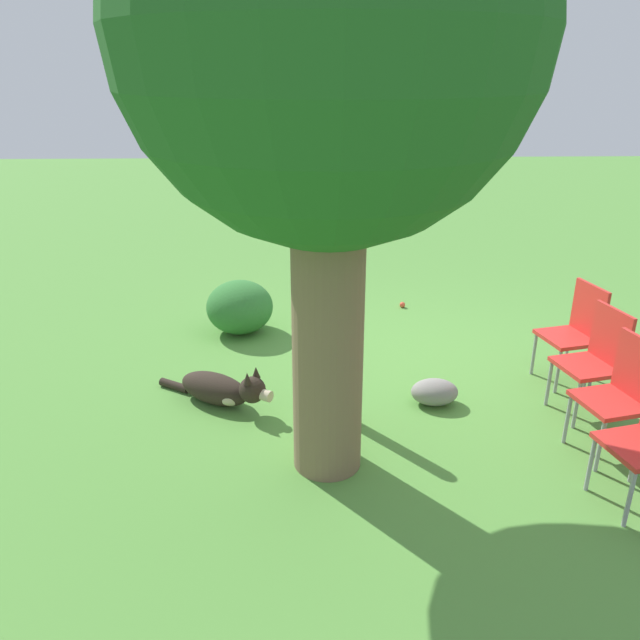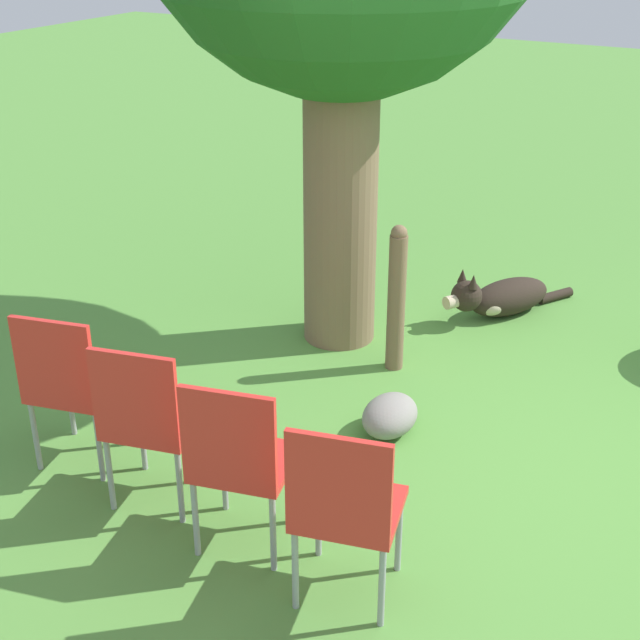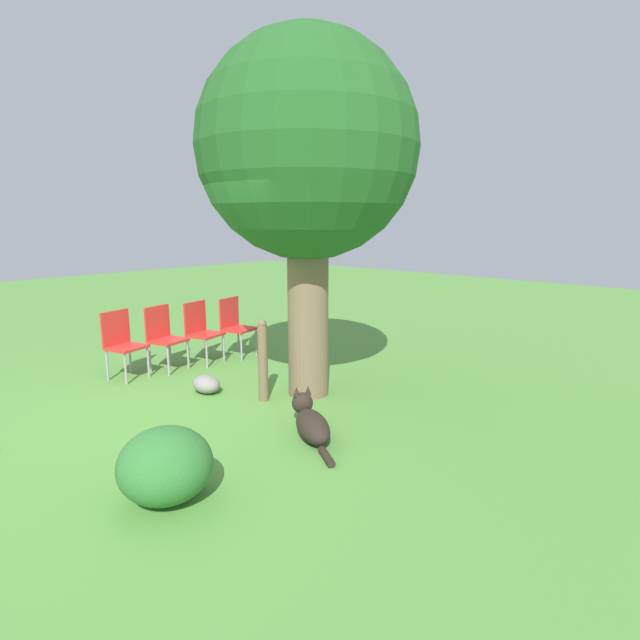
{
  "view_description": "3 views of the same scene",
  "coord_description": "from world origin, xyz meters",
  "px_view_note": "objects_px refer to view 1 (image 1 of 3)",
  "views": [
    {
      "loc": [
        0.91,
        5.27,
        2.73
      ],
      "look_at": [
        0.78,
        1.3,
        1.1
      ],
      "focal_mm": 35.0,
      "sensor_mm": 36.0,
      "label": 1
    },
    {
      "loc": [
        -4.27,
        -1.21,
        2.83
      ],
      "look_at": [
        -0.23,
        1.02,
        0.61
      ],
      "focal_mm": 50.0,
      "sensor_mm": 36.0,
      "label": 2
    },
    {
      "loc": [
        4.82,
        -2.9,
        2.14
      ],
      "look_at": [
        0.79,
        1.54,
        0.92
      ],
      "focal_mm": 28.0,
      "sensor_mm": 36.0,
      "label": 3
    }
  ],
  "objects_px": {
    "dog": "(222,389)",
    "fence_post": "(354,369)",
    "red_chair_0": "(576,328)",
    "tennis_ball": "(402,305)",
    "red_chair_1": "(596,355)",
    "oak_tree": "(329,38)",
    "red_chair_2": "(621,390)"
  },
  "relations": [
    {
      "from": "oak_tree",
      "to": "dog",
      "type": "relative_size",
      "value": 3.91
    },
    {
      "from": "fence_post",
      "to": "tennis_ball",
      "type": "distance_m",
      "value": 2.79
    },
    {
      "from": "red_chair_1",
      "to": "oak_tree",
      "type": "bearing_deg",
      "value": 3.45
    },
    {
      "from": "red_chair_0",
      "to": "tennis_ball",
      "type": "height_order",
      "value": "red_chair_0"
    },
    {
      "from": "red_chair_1",
      "to": "tennis_ball",
      "type": "height_order",
      "value": "red_chair_1"
    },
    {
      "from": "red_chair_1",
      "to": "dog",
      "type": "bearing_deg",
      "value": -17.11
    },
    {
      "from": "dog",
      "to": "red_chair_1",
      "type": "xyz_separation_m",
      "value": [
        -3.1,
        0.23,
        0.38
      ]
    },
    {
      "from": "dog",
      "to": "oak_tree",
      "type": "bearing_deg",
      "value": -14.08
    },
    {
      "from": "dog",
      "to": "tennis_ball",
      "type": "distance_m",
      "value": 2.98
    },
    {
      "from": "oak_tree",
      "to": "red_chair_2",
      "type": "bearing_deg",
      "value": -178.01
    },
    {
      "from": "oak_tree",
      "to": "fence_post",
      "type": "xyz_separation_m",
      "value": [
        -0.24,
        -0.53,
        -2.37
      ]
    },
    {
      "from": "fence_post",
      "to": "tennis_ball",
      "type": "height_order",
      "value": "fence_post"
    },
    {
      "from": "red_chair_1",
      "to": "red_chair_2",
      "type": "xyz_separation_m",
      "value": [
        0.08,
        0.58,
        0.0
      ]
    },
    {
      "from": "dog",
      "to": "red_chair_0",
      "type": "distance_m",
      "value": 3.22
    },
    {
      "from": "red_chair_1",
      "to": "tennis_ball",
      "type": "bearing_deg",
      "value": -77.59
    },
    {
      "from": "oak_tree",
      "to": "red_chair_0",
      "type": "bearing_deg",
      "value": -151.83
    },
    {
      "from": "oak_tree",
      "to": "red_chair_2",
      "type": "height_order",
      "value": "oak_tree"
    },
    {
      "from": "fence_post",
      "to": "red_chair_1",
      "type": "distance_m",
      "value": 2.0
    },
    {
      "from": "red_chair_0",
      "to": "fence_post",
      "type": "bearing_deg",
      "value": 5.83
    },
    {
      "from": "fence_post",
      "to": "dog",
      "type": "bearing_deg",
      "value": -17.65
    },
    {
      "from": "oak_tree",
      "to": "red_chair_1",
      "type": "relative_size",
      "value": 4.53
    },
    {
      "from": "oak_tree",
      "to": "red_chair_1",
      "type": "bearing_deg",
      "value": -163.63
    },
    {
      "from": "oak_tree",
      "to": "red_chair_0",
      "type": "relative_size",
      "value": 4.53
    },
    {
      "from": "dog",
      "to": "red_chair_2",
      "type": "bearing_deg",
      "value": 16.5
    },
    {
      "from": "fence_post",
      "to": "oak_tree",
      "type": "bearing_deg",
      "value": 66.2
    },
    {
      "from": "fence_post",
      "to": "red_chair_1",
      "type": "bearing_deg",
      "value": -176.48
    },
    {
      "from": "tennis_ball",
      "to": "red_chair_1",
      "type": "bearing_deg",
      "value": 115.33
    },
    {
      "from": "red_chair_0",
      "to": "red_chair_1",
      "type": "xyz_separation_m",
      "value": [
        0.08,
        0.58,
        0.0
      ]
    },
    {
      "from": "dog",
      "to": "red_chair_0",
      "type": "bearing_deg",
      "value": 37.82
    },
    {
      "from": "dog",
      "to": "fence_post",
      "type": "height_order",
      "value": "fence_post"
    },
    {
      "from": "fence_post",
      "to": "red_chair_1",
      "type": "height_order",
      "value": "fence_post"
    },
    {
      "from": "oak_tree",
      "to": "tennis_ball",
      "type": "height_order",
      "value": "oak_tree"
    }
  ]
}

